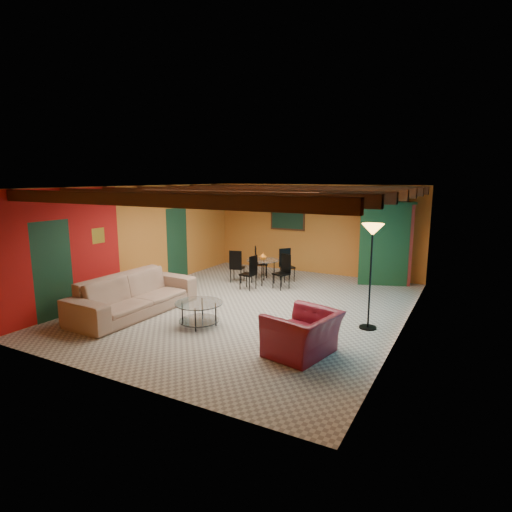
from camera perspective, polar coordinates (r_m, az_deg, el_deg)
The scene contains 11 objects.
room at distance 9.22m, azimuth -0.26°, elevation 7.33°, with size 6.52×8.01×2.71m.
sofa at distance 9.39m, azimuth -16.29°, elevation -5.07°, with size 2.89×1.13×0.84m, color #8D6D5B.
armchair at distance 7.03m, azimuth 6.39°, elevation -10.52°, with size 1.13×0.98×0.73m, color maroon.
coffee_table at distance 8.42m, azimuth -7.80°, elevation -7.83°, with size 0.94×0.94×0.48m, color silver, non-canonical shape.
dining_table at distance 11.54m, azimuth 0.96°, elevation -1.52°, with size 1.78×1.78×0.92m, color white, non-canonical shape.
armoire at distance 12.02m, azimuth 17.40°, elevation 1.58°, with size 1.26×0.62×2.20m, color maroon.
floor_lamp at distance 8.27m, azimuth 15.36°, elevation -2.77°, with size 0.42×0.42×2.06m, color black, non-canonical shape.
ceiling_fan at distance 9.12m, azimuth -0.60°, elevation 7.28°, with size 1.50×1.50×0.44m, color #472614, non-canonical shape.
painting at distance 13.12m, azimuth 4.32°, elevation 5.18°, with size 1.05×0.03×0.65m, color black.
potted_plant at distance 11.89m, azimuth 17.76°, elevation 7.89°, with size 0.40×0.34×0.44m, color #26661E.
vase at distance 11.43m, azimuth 0.97°, elevation 1.24°, with size 0.19×0.19×0.20m, color orange.
Camera 1 is at (4.39, -7.98, 2.90)m, focal length 29.27 mm.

